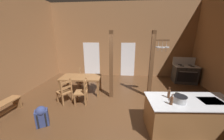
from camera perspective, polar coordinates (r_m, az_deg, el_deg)
The scene contains 17 objects.
ground_plane at distance 4.40m, azimuth 2.83°, elevation -18.87°, with size 9.05×8.44×0.10m, color #4C301C.
wall_back at distance 7.51m, azimuth 4.46°, elevation 13.42°, with size 9.05×0.14×4.29m, color #93663F.
glazed_door_back_left at distance 7.83m, azimuth -9.50°, elevation 5.07°, with size 1.00×0.01×2.05m, color white.
glazed_panel_back_right at distance 7.57m, azimuth 7.40°, elevation 4.80°, with size 0.84×0.01×2.05m, color white.
kitchen_island at distance 3.92m, azimuth 32.30°, elevation -17.67°, with size 2.23×1.12×0.89m.
stove_range at distance 7.62m, azimuth 30.88°, elevation -1.50°, with size 1.20×0.90×1.32m.
support_post_with_pot_rack at distance 4.96m, azimuth 18.49°, elevation 3.07°, with size 0.67×0.22×2.64m.
support_post_center at distance 4.73m, azimuth -0.40°, elevation 1.97°, with size 0.14×0.14×2.64m.
dining_table at distance 5.49m, azimuth -14.31°, elevation -3.87°, with size 1.75×0.99×0.74m.
ladderback_chair_near_window at distance 4.70m, azimuth -13.80°, elevation -9.88°, with size 0.49×0.49×0.95m.
ladderback_chair_by_post at distance 4.91m, azimuth -21.23°, elevation -9.37°, with size 0.61×0.61×0.95m.
ladderback_chair_at_table_end at distance 6.40m, azimuth -13.50°, elevation -2.87°, with size 0.53×0.53×0.95m.
backpack at distance 4.10m, azimuth -30.12°, elevation -17.99°, with size 0.39×0.38×0.60m.
stockpot_on_counter at distance 3.42m, azimuth 29.27°, elevation -11.90°, with size 0.37×0.30×0.17m.
mixing_bowl_on_counter at distance 3.78m, azimuth 28.36°, elevation -10.07°, with size 0.17×0.17×0.06m.
bottle_tall_on_counter at distance 3.23m, azimuth 26.08°, elevation -12.78°, with size 0.07×0.07×0.25m.
bottle_short_on_counter at distance 3.51m, azimuth 25.13°, elevation -10.05°, with size 0.07×0.07×0.29m.
Camera 1 is at (0.13, -3.62, 2.45)m, focal length 19.49 mm.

